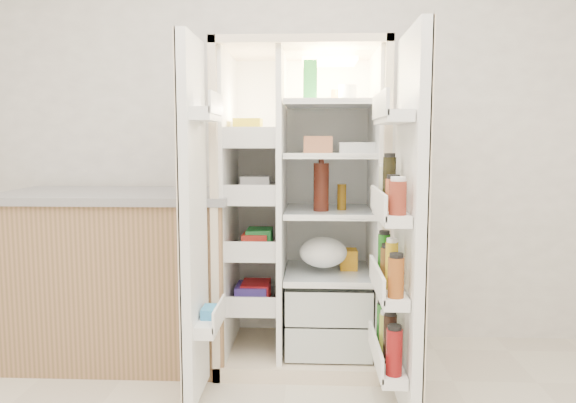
{
  "coord_description": "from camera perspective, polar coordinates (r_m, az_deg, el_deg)",
  "views": [
    {
      "loc": [
        0.13,
        -1.49,
        1.28
      ],
      "look_at": [
        0.01,
        1.25,
        0.97
      ],
      "focal_mm": 34.0,
      "sensor_mm": 36.0,
      "label": 1
    }
  ],
  "objects": [
    {
      "name": "freezer_door",
      "position": [
        2.63,
        -9.79,
        -2.19
      ],
      "size": [
        0.15,
        0.4,
        1.72
      ],
      "color": "white",
      "rests_on": "floor"
    },
    {
      "name": "fridge_door",
      "position": [
        2.52,
        12.15,
        -3.23
      ],
      "size": [
        0.17,
        0.58,
        1.72
      ],
      "color": "white",
      "rests_on": "floor"
    },
    {
      "name": "refrigerator",
      "position": [
        3.19,
        1.72,
        -3.3
      ],
      "size": [
        0.92,
        0.7,
        1.8
      ],
      "color": "beige",
      "rests_on": "floor"
    },
    {
      "name": "kitchen_counter",
      "position": [
        3.38,
        -16.99,
        -7.31
      ],
      "size": [
        1.36,
        0.72,
        0.98
      ],
      "color": "#9D714E",
      "rests_on": "floor"
    },
    {
      "name": "wall_back",
      "position": [
        3.49,
        0.39,
        7.57
      ],
      "size": [
        4.0,
        0.02,
        2.7
      ],
      "primitive_type": "cube",
      "color": "white",
      "rests_on": "floor"
    }
  ]
}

